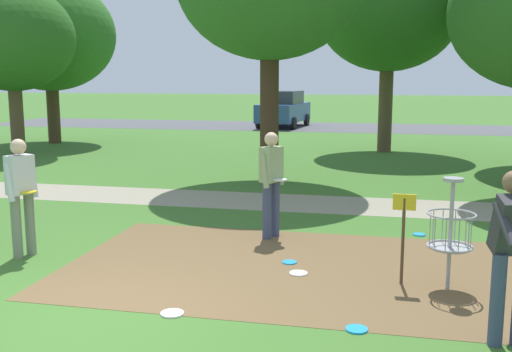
% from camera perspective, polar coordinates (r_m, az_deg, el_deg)
% --- Properties ---
extents(ground_plane, '(160.00, 160.00, 0.00)m').
position_cam_1_polar(ground_plane, '(6.90, -15.43, -12.90)').
color(ground_plane, '#3D6B28').
extents(dirt_tee_pad, '(6.54, 3.81, 0.01)m').
position_cam_1_polar(dirt_tee_pad, '(8.27, 4.76, -8.76)').
color(dirt_tee_pad, brown).
rests_on(dirt_tee_pad, ground).
extents(disc_golf_basket, '(0.98, 0.58, 1.39)m').
position_cam_1_polar(disc_golf_basket, '(7.64, 17.50, -4.84)').
color(disc_golf_basket, '#9E9EA3').
rests_on(disc_golf_basket, ground).
extents(player_foreground_watching, '(0.45, 0.49, 1.71)m').
position_cam_1_polar(player_foreground_watching, '(9.59, 1.46, -0.25)').
color(player_foreground_watching, '#384260').
rests_on(player_foreground_watching, ground).
extents(player_throwing, '(0.45, 0.50, 1.71)m').
position_cam_1_polar(player_throwing, '(9.21, -21.36, -1.31)').
color(player_throwing, slate).
rests_on(player_throwing, ground).
extents(player_waiting_left, '(0.43, 1.17, 1.71)m').
position_cam_1_polar(player_waiting_left, '(6.24, 23.10, -6.17)').
color(player_waiting_left, '#384260').
rests_on(player_waiting_left, ground).
extents(frisbee_near_basket, '(0.25, 0.25, 0.02)m').
position_cam_1_polar(frisbee_near_basket, '(8.07, 4.04, -9.18)').
color(frisbee_near_basket, white).
rests_on(frisbee_near_basket, ground).
extents(frisbee_by_tee, '(0.21, 0.21, 0.02)m').
position_cam_1_polar(frisbee_by_tee, '(8.51, 3.19, -8.16)').
color(frisbee_by_tee, '#1E93DB').
rests_on(frisbee_by_tee, ground).
extents(frisbee_mid_grass, '(0.26, 0.26, 0.02)m').
position_cam_1_polar(frisbee_mid_grass, '(6.83, -7.94, -12.77)').
color(frisbee_mid_grass, white).
rests_on(frisbee_mid_grass, ground).
extents(frisbee_far_left, '(0.23, 0.23, 0.02)m').
position_cam_1_polar(frisbee_far_left, '(6.47, 9.51, -14.13)').
color(frisbee_far_left, '#1E93DB').
rests_on(frisbee_far_left, ground).
extents(frisbee_far_right, '(0.20, 0.20, 0.02)m').
position_cam_1_polar(frisbee_far_right, '(10.29, 15.20, -5.37)').
color(frisbee_far_right, '#1E93DB').
rests_on(frisbee_far_right, ground).
extents(tree_near_right, '(4.05, 4.05, 5.54)m').
position_cam_1_polar(tree_near_right, '(21.53, -22.15, 11.99)').
color(tree_near_right, brown).
rests_on(tree_near_right, ground).
extents(tree_mid_left, '(4.79, 4.79, 6.80)m').
position_cam_1_polar(tree_mid_left, '(21.27, 12.47, 15.06)').
color(tree_mid_left, brown).
rests_on(tree_mid_left, ground).
extents(tree_mid_right, '(4.98, 4.98, 6.25)m').
position_cam_1_polar(tree_mid_right, '(24.74, -19.00, 12.51)').
color(tree_mid_right, '#4C3823').
rests_on(tree_mid_right, ground).
extents(parking_lot_strip, '(36.00, 6.00, 0.01)m').
position_cam_1_polar(parking_lot_strip, '(31.15, 6.72, 4.63)').
color(parking_lot_strip, '#4C4C51').
rests_on(parking_lot_strip, ground).
extents(parked_car_leftmost, '(2.33, 4.38, 1.84)m').
position_cam_1_polar(parked_car_leftmost, '(30.99, 2.62, 6.37)').
color(parked_car_leftmost, '#2D4784').
rests_on(parked_car_leftmost, ground).
extents(gravel_path, '(40.00, 1.74, 0.00)m').
position_cam_1_polar(gravel_path, '(12.69, -1.85, -2.29)').
color(gravel_path, gray).
rests_on(gravel_path, ground).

